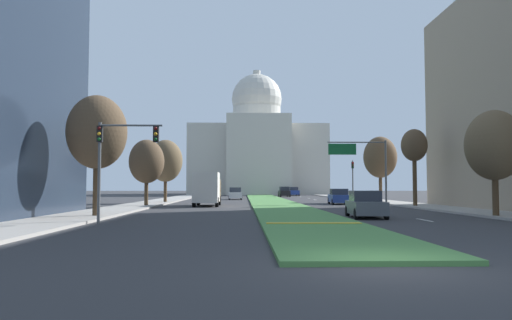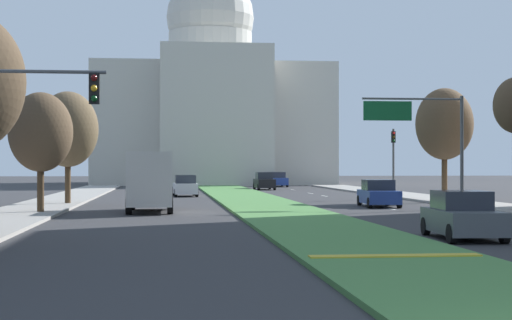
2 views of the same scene
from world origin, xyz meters
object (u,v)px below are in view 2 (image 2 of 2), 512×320
(sedan_midblock, at_px, (379,194))
(sedan_very_far, at_px, (278,180))
(street_tree_left_far, at_px, (68,130))
(street_tree_right_far, at_px, (444,124))
(sedan_distant, at_px, (185,186))
(box_truck_delivery, at_px, (150,181))
(traffic_light_far_right, at_px, (393,154))
(traffic_light_near_left, at_px, (18,118))
(capitol_building, at_px, (211,110))
(sedan_far_horizon, at_px, (264,182))
(overhead_guide_sign, at_px, (424,128))
(sedan_lead_stopped, at_px, (462,216))
(street_tree_left_mid, at_px, (41,132))

(sedan_midblock, bearing_deg, sedan_very_far, 89.87)
(street_tree_left_far, xyz_separation_m, street_tree_right_far, (24.80, 1.53, 0.53))
(sedan_distant, relative_size, box_truck_delivery, 0.65)
(street_tree_left_far, bearing_deg, traffic_light_far_right, 17.01)
(sedan_distant, bearing_deg, street_tree_left_far, -118.38)
(traffic_light_near_left, relative_size, traffic_light_far_right, 1.00)
(sedan_midblock, bearing_deg, box_truck_delivery, -163.03)
(sedan_very_far, distance_m, box_truck_delivery, 52.04)
(capitol_building, relative_size, sedan_far_horizon, 7.03)
(traffic_light_near_left, relative_size, sedan_distant, 1.25)
(traffic_light_near_left, bearing_deg, street_tree_right_far, 53.76)
(street_tree_right_far, height_order, sedan_far_horizon, street_tree_right_far)
(sedan_far_horizon, distance_m, sedan_very_far, 11.36)
(overhead_guide_sign, xyz_separation_m, sedan_lead_stopped, (-4.62, -18.52, -3.89))
(traffic_light_near_left, relative_size, sedan_midblock, 1.20)
(capitol_building, distance_m, sedan_far_horizon, 29.71)
(traffic_light_near_left, xyz_separation_m, box_truck_delivery, (3.12, 21.45, -2.12))
(street_tree_right_far, xyz_separation_m, sedan_distant, (-17.18, 12.57, -4.47))
(overhead_guide_sign, bearing_deg, traffic_light_near_left, -129.28)
(sedan_midblock, bearing_deg, sedan_far_horizon, 94.52)
(overhead_guide_sign, distance_m, street_tree_left_far, 21.79)
(overhead_guide_sign, bearing_deg, sedan_lead_stopped, -104.00)
(capitol_building, height_order, street_tree_left_mid, capitol_building)
(street_tree_right_far, height_order, sedan_distant, street_tree_right_far)
(traffic_light_near_left, xyz_separation_m, street_tree_left_mid, (-2.40, 19.94, 0.38))
(capitol_building, bearing_deg, traffic_light_near_left, -96.37)
(traffic_light_far_right, xyz_separation_m, sedan_distant, (-15.19, 7.13, -2.51))
(street_tree_left_mid, bearing_deg, street_tree_left_far, 88.52)
(traffic_light_far_right, height_order, box_truck_delivery, traffic_light_far_right)
(street_tree_left_mid, bearing_deg, sedan_distant, 71.53)
(sedan_far_horizon, relative_size, box_truck_delivery, 0.68)
(street_tree_left_mid, bearing_deg, overhead_guide_sign, 7.61)
(overhead_guide_sign, bearing_deg, street_tree_left_mid, -172.39)
(overhead_guide_sign, bearing_deg, street_tree_right_far, 63.63)
(street_tree_left_mid, relative_size, sedan_distant, 1.49)
(traffic_light_far_right, distance_m, sedan_lead_stopped, 32.90)
(sedan_far_horizon, relative_size, sedan_very_far, 1.02)
(capitol_building, relative_size, overhead_guide_sign, 4.71)
(street_tree_right_far, relative_size, sedan_far_horizon, 1.78)
(street_tree_left_far, height_order, sedan_far_horizon, street_tree_left_far)
(traffic_light_far_right, xyz_separation_m, street_tree_left_mid, (-23.05, -16.41, 0.86))
(sedan_very_far, relative_size, box_truck_delivery, 0.67)
(sedan_midblock, bearing_deg, traffic_light_far_right, 69.81)
(sedan_lead_stopped, height_order, box_truck_delivery, box_truck_delivery)
(sedan_distant, bearing_deg, capitol_building, 84.39)
(sedan_very_far, bearing_deg, traffic_light_far_right, -83.78)
(street_tree_left_far, distance_m, sedan_far_horizon, 35.40)
(street_tree_left_mid, relative_size, street_tree_right_far, 0.81)
(street_tree_right_far, xyz_separation_m, sedan_very_far, (-5.85, 40.75, -4.47))
(street_tree_right_far, distance_m, sedan_very_far, 41.41)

